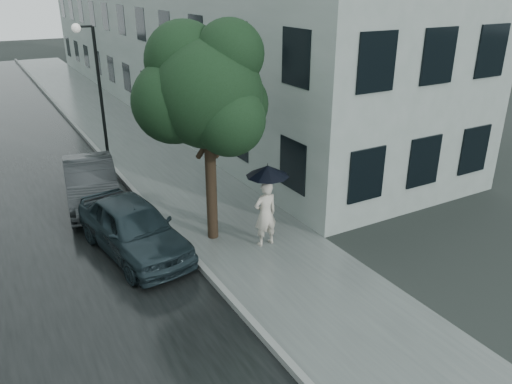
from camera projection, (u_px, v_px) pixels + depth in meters
ground at (294, 285)px, 11.48m from camera, size 120.00×120.00×0.00m
sidewalk at (141, 146)px, 21.18m from camera, size 3.50×60.00×0.01m
kerb_near at (98, 151)px, 20.31m from camera, size 0.15×60.00×0.15m
asphalt_road at (4, 168)px, 18.74m from camera, size 6.85×60.00×0.00m
building_near at (183, 20)px, 27.82m from camera, size 7.02×36.00×9.00m
pedestrian at (265, 214)px, 12.92m from camera, size 0.65×0.44×1.77m
umbrella at (268, 171)px, 12.45m from camera, size 1.36×1.36×1.34m
street_tree at (206, 91)px, 12.20m from camera, size 3.53×3.21×5.70m
lamp_post at (95, 86)px, 18.24m from camera, size 0.84×0.41×5.12m
car_near at (133, 227)px, 12.61m from camera, size 2.25×4.33×1.41m
car_far at (91, 182)px, 15.47m from camera, size 2.05×4.37×1.38m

